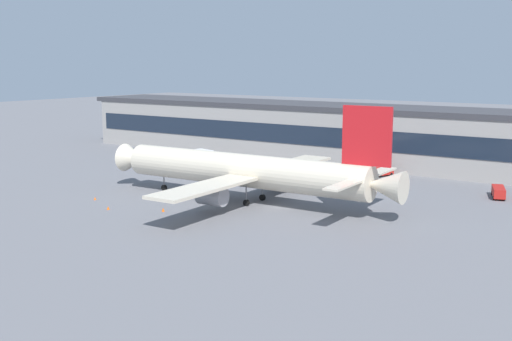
# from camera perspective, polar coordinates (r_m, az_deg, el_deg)

# --- Properties ---
(ground_plane) EXTENTS (600.00, 600.00, 0.00)m
(ground_plane) POSITION_cam_1_polar(r_m,az_deg,el_deg) (107.73, 1.99, -3.35)
(ground_plane) COLOR slate
(terminal_building) EXTENTS (185.41, 19.97, 13.94)m
(terminal_building) POSITION_cam_1_polar(r_m,az_deg,el_deg) (152.66, 12.77, 2.93)
(terminal_building) COLOR #9E9993
(terminal_building) RESTS_ON ground_plane
(airliner) EXTENTS (57.71, 49.19, 17.69)m
(airliner) POSITION_cam_1_polar(r_m,az_deg,el_deg) (110.89, -0.79, -0.03)
(airliner) COLOR beige
(airliner) RESTS_ON ground_plane
(baggage_tug) EXTENTS (4.02, 3.89, 1.85)m
(baggage_tug) POSITION_cam_1_polar(r_m,az_deg,el_deg) (138.93, 6.59, -0.00)
(baggage_tug) COLOR gray
(baggage_tug) RESTS_ON ground_plane
(pushback_tractor) EXTENTS (4.08, 5.40, 1.75)m
(pushback_tractor) POSITION_cam_1_polar(r_m,az_deg,el_deg) (140.12, 11.21, -0.06)
(pushback_tractor) COLOR red
(pushback_tractor) RESTS_ON ground_plane
(belt_loader) EXTENTS (3.95, 6.70, 1.95)m
(belt_loader) POSITION_cam_1_polar(r_m,az_deg,el_deg) (123.57, 20.87, -1.75)
(belt_loader) COLOR red
(belt_loader) RESTS_ON ground_plane
(crew_van) EXTENTS (5.55, 3.27, 2.55)m
(crew_van) POSITION_cam_1_polar(r_m,az_deg,el_deg) (160.78, -4.71, 1.48)
(crew_van) COLOR white
(crew_van) RESTS_ON ground_plane
(traffic_cone_0) EXTENTS (0.51, 0.51, 0.64)m
(traffic_cone_0) POSITION_cam_1_polar(r_m,az_deg,el_deg) (105.99, -8.30, -3.49)
(traffic_cone_0) COLOR #F2590C
(traffic_cone_0) RESTS_ON ground_plane
(traffic_cone_1) EXTENTS (0.48, 0.48, 0.60)m
(traffic_cone_1) POSITION_cam_1_polar(r_m,az_deg,el_deg) (109.07, -13.09, -3.28)
(traffic_cone_1) COLOR #F2590C
(traffic_cone_1) RESTS_ON ground_plane
(traffic_cone_2) EXTENTS (0.44, 0.44, 0.55)m
(traffic_cone_2) POSITION_cam_1_polar(r_m,az_deg,el_deg) (117.28, -14.21, -2.43)
(traffic_cone_2) COLOR #F2590C
(traffic_cone_2) RESTS_ON ground_plane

